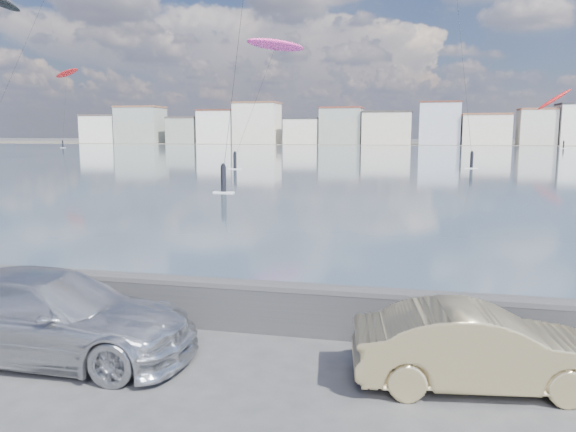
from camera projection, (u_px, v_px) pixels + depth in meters
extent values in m
plane|color=#333335|center=(172.00, 386.00, 8.98)|extent=(700.00, 700.00, 0.00)
cube|color=#2D4252|center=(394.00, 156.00, 97.24)|extent=(500.00, 177.00, 0.00)
cube|color=#4C473D|center=(406.00, 144.00, 201.89)|extent=(500.00, 60.00, 0.00)
cube|color=#28282B|center=(227.00, 308.00, 11.52)|extent=(400.00, 0.35, 0.90)
cylinder|color=#28282B|center=(226.00, 286.00, 11.45)|extent=(400.00, 0.36, 0.36)
cube|color=white|center=(103.00, 130.00, 212.15)|extent=(14.00, 11.00, 10.00)
cube|color=#4C423D|center=(103.00, 116.00, 211.37)|extent=(14.28, 11.22, 0.60)
cube|color=gray|center=(141.00, 126.00, 208.54)|extent=(16.00, 12.00, 13.00)
cube|color=brown|center=(140.00, 107.00, 207.54)|extent=(16.32, 12.24, 0.60)
cube|color=gray|center=(185.00, 131.00, 205.01)|extent=(11.00, 10.00, 9.00)
cube|color=#4C423D|center=(184.00, 118.00, 204.30)|extent=(11.22, 10.20, 0.60)
cube|color=white|center=(218.00, 128.00, 201.98)|extent=(13.00, 11.00, 11.50)
cube|color=#562D23|center=(218.00, 110.00, 201.08)|extent=(13.26, 11.22, 0.60)
cube|color=beige|center=(257.00, 124.00, 198.62)|extent=(15.00, 12.00, 14.00)
cube|color=brown|center=(257.00, 103.00, 197.54)|extent=(15.30, 12.24, 0.60)
cube|color=silver|center=(303.00, 132.00, 195.42)|extent=(12.00, 10.00, 8.50)
cube|color=#2D2D33|center=(303.00, 118.00, 194.75)|extent=(12.24, 10.20, 0.60)
cube|color=gray|center=(341.00, 127.00, 192.21)|extent=(14.00, 11.00, 12.00)
cube|color=brown|center=(342.00, 108.00, 191.28)|extent=(14.28, 11.22, 0.60)
cube|color=beige|center=(387.00, 129.00, 188.93)|extent=(16.00, 13.00, 10.50)
cube|color=#383330|center=(388.00, 112.00, 188.11)|extent=(16.32, 13.26, 0.60)
cube|color=#B2B7C6|center=(439.00, 124.00, 184.99)|extent=(13.00, 10.00, 13.50)
cube|color=#562D23|center=(440.00, 102.00, 183.94)|extent=(13.26, 10.20, 0.60)
cube|color=silver|center=(485.00, 130.00, 182.11)|extent=(15.00, 12.00, 9.50)
cube|color=brown|center=(486.00, 114.00, 181.36)|extent=(15.30, 12.24, 0.60)
cube|color=beige|center=(537.00, 128.00, 178.61)|extent=(11.00, 9.00, 11.00)
cube|color=brown|center=(538.00, 109.00, 177.75)|extent=(11.22, 9.18, 0.60)
imported|color=silver|center=(49.00, 316.00, 10.01)|extent=(5.42, 2.36, 1.55)
imported|color=tan|center=(479.00, 348.00, 8.85)|extent=(4.11, 1.94, 1.30)
ellipsoid|color=red|center=(554.00, 99.00, 150.22)|extent=(9.06, 3.77, 6.53)
cube|color=white|center=(563.00, 148.00, 140.81)|extent=(1.40, 0.42, 0.08)
cylinder|color=black|center=(564.00, 145.00, 140.67)|extent=(0.36, 0.36, 1.70)
sphere|color=black|center=(564.00, 141.00, 140.54)|extent=(0.28, 0.28, 0.28)
cylinder|color=black|center=(559.00, 121.00, 145.42)|extent=(0.43, 11.64, 11.49)
cube|color=white|center=(471.00, 168.00, 62.74)|extent=(1.40, 0.42, 0.08)
cylinder|color=black|center=(472.00, 160.00, 62.61)|extent=(0.36, 0.36, 1.70)
sphere|color=black|center=(472.00, 152.00, 62.47)|extent=(0.28, 0.28, 0.28)
cylinder|color=black|center=(460.00, 30.00, 64.77)|extent=(3.22, 8.33, 28.81)
ellipsoid|color=#E5338C|center=(276.00, 45.00, 71.00)|extent=(7.67, 8.86, 1.76)
cube|color=white|center=(235.00, 169.00, 61.54)|extent=(1.40, 0.42, 0.08)
cylinder|color=black|center=(235.00, 161.00, 61.41)|extent=(0.36, 0.36, 1.70)
sphere|color=black|center=(235.00, 152.00, 61.28)|extent=(0.28, 0.28, 0.28)
cylinder|color=black|center=(257.00, 97.00, 66.18)|extent=(1.66, 12.48, 13.69)
cube|color=white|center=(224.00, 192.00, 37.58)|extent=(1.40, 0.42, 0.08)
cylinder|color=black|center=(223.00, 179.00, 37.44)|extent=(0.36, 0.36, 1.70)
sphere|color=black|center=(223.00, 165.00, 37.31)|extent=(0.28, 0.28, 0.28)
ellipsoid|color=red|center=(67.00, 73.00, 151.70)|extent=(9.25, 5.36, 3.12)
cube|color=white|center=(63.00, 148.00, 146.90)|extent=(1.40, 0.42, 0.08)
cylinder|color=black|center=(63.00, 144.00, 146.77)|extent=(0.36, 0.36, 1.70)
sphere|color=black|center=(63.00, 141.00, 146.63)|extent=(0.28, 0.28, 0.28)
cylinder|color=black|center=(65.00, 107.00, 149.21)|extent=(2.61, 7.47, 18.60)
cylinder|color=black|center=(16.00, 67.00, 68.63)|extent=(0.83, 13.90, 21.40)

